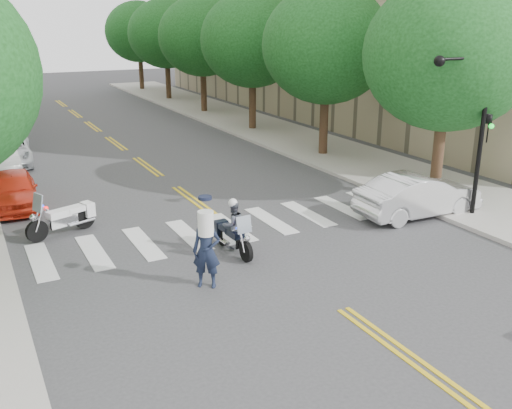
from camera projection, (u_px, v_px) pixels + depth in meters
ground at (343, 309)px, 14.05m from camera, size 140.00×140.00×0.00m
sidewalk_right at (262, 128)px, 36.74m from camera, size 5.00×60.00×0.15m
tree_r_0 at (448, 54)px, 21.24m from camera, size 6.40×6.40×8.45m
tree_r_1 at (327, 45)px, 27.98m from camera, size 6.40×6.40×8.45m
tree_r_2 at (252, 40)px, 34.72m from camera, size 6.40×6.40×8.45m
tree_r_3 at (202, 36)px, 41.46m from camera, size 6.40×6.40×8.45m
tree_r_4 at (166, 34)px, 48.20m from camera, size 6.40×6.40×8.45m
tree_r_5 at (139, 32)px, 54.94m from camera, size 6.40×6.40×8.45m
traffic_signal_pole at (474, 115)px, 19.23m from camera, size 2.82×0.42×6.00m
motorcycle_police at (232, 228)px, 17.27m from camera, size 0.74×2.14×1.73m
motorcycle_parked at (67, 217)px, 18.87m from camera, size 2.35×1.15×1.57m
officer_standing at (207, 251)px, 14.96m from camera, size 0.89×0.81×2.03m
convertible at (418, 195)px, 20.46m from camera, size 4.76×1.81×1.55m
parked_car_a at (14, 190)px, 21.40m from camera, size 1.87×4.19×1.40m
parked_car_b at (1, 159)px, 26.24m from camera, size 1.47×4.04×1.32m
parked_car_c at (6, 151)px, 27.63m from camera, size 2.67×5.21×1.41m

